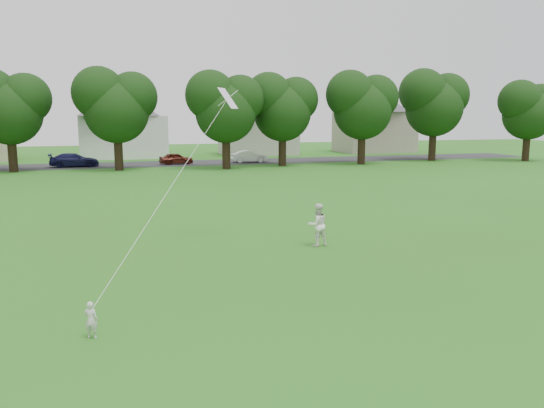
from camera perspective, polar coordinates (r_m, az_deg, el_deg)
name	(u,v)px	position (r m, az deg, el deg)	size (l,w,h in m)	color
ground	(205,322)	(12.47, -7.27, -12.46)	(160.00, 160.00, 0.00)	#2C6216
street	(128,165)	(53.65, -15.22, 4.11)	(90.00, 7.00, 0.01)	#2D2D30
toddler	(91,320)	(12.01, -18.89, -11.70)	(0.29, 0.19, 0.81)	silver
older_boy	(317,225)	(19.12, 4.90, -2.25)	(0.76, 0.59, 1.56)	white
kite	(178,176)	(15.42, -10.12, 2.95)	(2.88, 4.51, 10.41)	white
tree_row	(131,96)	(47.48, -14.96, 11.16)	(83.44, 9.98, 11.30)	black
parked_cars	(20,162)	(53.10, -25.50, 4.13)	(45.52, 2.11, 1.28)	black
house_row	(124,114)	(63.45, -15.65, 9.35)	(76.67, 13.58, 10.59)	silver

